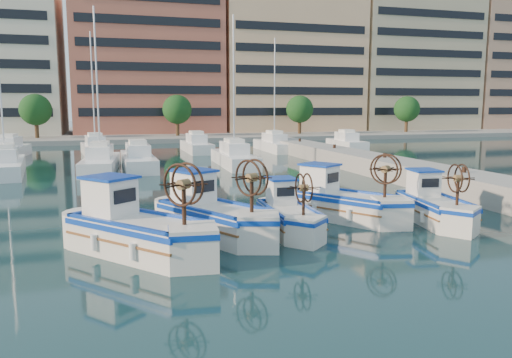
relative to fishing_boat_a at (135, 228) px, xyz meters
name	(u,v)px	position (x,y,z in m)	size (l,w,h in m)	color
ground	(259,243)	(4.14, 0.13, -0.84)	(300.00, 300.00, 0.00)	#17373C
quay	(440,178)	(17.14, 8.13, -0.24)	(3.00, 60.00, 1.20)	gray
waterfront	(200,65)	(13.37, 65.17, 10.25)	(180.00, 40.00, 25.60)	gray
yacht_marina	(146,155)	(2.16, 27.82, -0.32)	(39.03, 22.10, 11.50)	white
fishing_boat_a	(135,228)	(0.00, 0.00, 0.00)	(4.52, 4.88, 3.06)	silver
fishing_boat_b	(213,214)	(2.77, 1.48, -0.03)	(3.85, 4.90, 2.96)	silver
fishing_boat_c	(288,214)	(5.62, 1.38, -0.18)	(1.70, 3.92, 2.43)	silver
fishing_boat_d	(341,201)	(8.41, 2.72, -0.06)	(3.94, 4.66, 2.85)	silver
fishing_boat_e	(433,205)	(11.80, 1.22, -0.13)	(2.27, 4.24, 2.58)	silver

